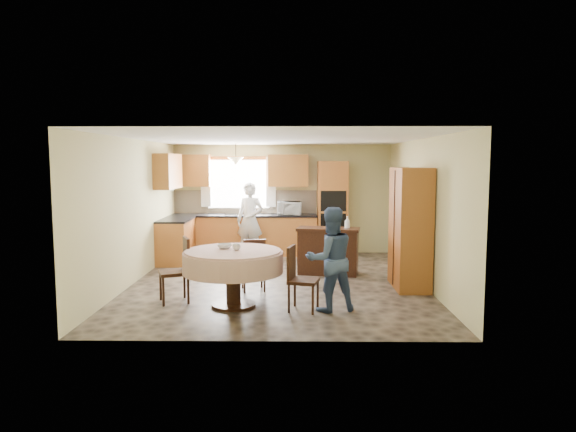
# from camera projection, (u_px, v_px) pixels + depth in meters

# --- Properties ---
(floor) EXTENTS (5.00, 6.00, 0.01)m
(floor) POSITION_uv_depth(u_px,v_px,m) (278.00, 282.00, 9.02)
(floor) COLOR brown
(floor) RESTS_ON ground
(ceiling) EXTENTS (5.00, 6.00, 0.01)m
(ceiling) POSITION_uv_depth(u_px,v_px,m) (277.00, 139.00, 8.76)
(ceiling) COLOR white
(ceiling) RESTS_ON wall_back
(wall_back) EXTENTS (5.00, 0.02, 2.50)m
(wall_back) POSITION_uv_depth(u_px,v_px,m) (282.00, 199.00, 11.87)
(wall_back) COLOR tan
(wall_back) RESTS_ON floor
(wall_front) EXTENTS (5.00, 0.02, 2.50)m
(wall_front) POSITION_uv_depth(u_px,v_px,m) (269.00, 236.00, 5.90)
(wall_front) COLOR tan
(wall_front) RESTS_ON floor
(wall_left) EXTENTS (0.02, 6.00, 2.50)m
(wall_left) POSITION_uv_depth(u_px,v_px,m) (134.00, 211.00, 8.92)
(wall_left) COLOR tan
(wall_left) RESTS_ON floor
(wall_right) EXTENTS (0.02, 6.00, 2.50)m
(wall_right) POSITION_uv_depth(u_px,v_px,m) (422.00, 212.00, 8.85)
(wall_right) COLOR tan
(wall_right) RESTS_ON floor
(window) EXTENTS (1.40, 0.03, 1.10)m
(window) POSITION_uv_depth(u_px,v_px,m) (238.00, 184.00, 11.83)
(window) COLOR white
(window) RESTS_ON wall_back
(curtain_left) EXTENTS (0.22, 0.02, 1.15)m
(curtain_left) POSITION_uv_depth(u_px,v_px,m) (206.00, 182.00, 11.78)
(curtain_left) COLOR white
(curtain_left) RESTS_ON wall_back
(curtain_right) EXTENTS (0.22, 0.02, 1.15)m
(curtain_right) POSITION_uv_depth(u_px,v_px,m) (271.00, 182.00, 11.76)
(curtain_right) COLOR white
(curtain_right) RESTS_ON wall_back
(base_cab_back) EXTENTS (3.30, 0.60, 0.88)m
(base_cab_back) POSITION_uv_depth(u_px,v_px,m) (244.00, 235.00, 11.67)
(base_cab_back) COLOR #C17533
(base_cab_back) RESTS_ON floor
(counter_back) EXTENTS (3.30, 0.64, 0.04)m
(counter_back) POSITION_uv_depth(u_px,v_px,m) (244.00, 215.00, 11.62)
(counter_back) COLOR black
(counter_back) RESTS_ON base_cab_back
(base_cab_left) EXTENTS (0.60, 1.20, 0.88)m
(base_cab_left) POSITION_uv_depth(u_px,v_px,m) (176.00, 241.00, 10.79)
(base_cab_left) COLOR #C17533
(base_cab_left) RESTS_ON floor
(counter_left) EXTENTS (0.64, 1.20, 0.04)m
(counter_left) POSITION_uv_depth(u_px,v_px,m) (176.00, 220.00, 10.74)
(counter_left) COLOR black
(counter_left) RESTS_ON base_cab_left
(backsplash) EXTENTS (3.30, 0.02, 0.55)m
(backsplash) POSITION_uv_depth(u_px,v_px,m) (245.00, 202.00, 11.88)
(backsplash) COLOR tan
(backsplash) RESTS_ON wall_back
(wall_cab_left) EXTENTS (0.85, 0.33, 0.72)m
(wall_cab_left) POSITION_uv_depth(u_px,v_px,m) (192.00, 171.00, 11.66)
(wall_cab_left) COLOR #BC692F
(wall_cab_left) RESTS_ON wall_back
(wall_cab_right) EXTENTS (0.90, 0.33, 0.72)m
(wall_cab_right) POSITION_uv_depth(u_px,v_px,m) (288.00, 171.00, 11.63)
(wall_cab_right) COLOR #BC692F
(wall_cab_right) RESTS_ON wall_back
(wall_cab_side) EXTENTS (0.33, 1.20, 0.72)m
(wall_cab_side) POSITION_uv_depth(u_px,v_px,m) (168.00, 171.00, 10.64)
(wall_cab_side) COLOR #BC692F
(wall_cab_side) RESTS_ON wall_left
(oven_tower) EXTENTS (0.66, 0.62, 2.12)m
(oven_tower) POSITION_uv_depth(u_px,v_px,m) (332.00, 208.00, 11.57)
(oven_tower) COLOR #C17533
(oven_tower) RESTS_ON floor
(oven_upper) EXTENTS (0.56, 0.01, 0.45)m
(oven_upper) POSITION_uv_depth(u_px,v_px,m) (333.00, 201.00, 11.23)
(oven_upper) COLOR black
(oven_upper) RESTS_ON oven_tower
(oven_lower) EXTENTS (0.56, 0.01, 0.45)m
(oven_lower) POSITION_uv_depth(u_px,v_px,m) (333.00, 224.00, 11.29)
(oven_lower) COLOR black
(oven_lower) RESTS_ON oven_tower
(pendant) EXTENTS (0.36, 0.36, 0.18)m
(pendant) POSITION_uv_depth(u_px,v_px,m) (236.00, 161.00, 11.29)
(pendant) COLOR beige
(pendant) RESTS_ON ceiling
(sideboard) EXTENTS (1.22, 0.69, 0.82)m
(sideboard) POSITION_uv_depth(u_px,v_px,m) (328.00, 252.00, 9.62)
(sideboard) COLOR #351B0E
(sideboard) RESTS_ON floor
(space_heater) EXTENTS (0.45, 0.37, 0.54)m
(space_heater) POSITION_uv_depth(u_px,v_px,m) (401.00, 266.00, 9.10)
(space_heater) COLOR black
(space_heater) RESTS_ON floor
(cupboard) EXTENTS (0.53, 1.05, 2.01)m
(cupboard) POSITION_uv_depth(u_px,v_px,m) (410.00, 228.00, 8.53)
(cupboard) COLOR #C17533
(cupboard) RESTS_ON floor
(dining_table) EXTENTS (1.45, 1.45, 0.83)m
(dining_table) POSITION_uv_depth(u_px,v_px,m) (233.00, 263.00, 7.44)
(dining_table) COLOR #351B0E
(dining_table) RESTS_ON floor
(chair_left) EXTENTS (0.54, 0.54, 0.97)m
(chair_left) POSITION_uv_depth(u_px,v_px,m) (179.00, 267.00, 7.70)
(chair_left) COLOR #351B0E
(chair_left) RESTS_ON floor
(chair_back) EXTENTS (0.45, 0.45, 0.87)m
(chair_back) POSITION_uv_depth(u_px,v_px,m) (254.00, 262.00, 8.32)
(chair_back) COLOR #351B0E
(chair_back) RESTS_ON floor
(chair_right) EXTENTS (0.48, 0.48, 0.92)m
(chair_right) POSITION_uv_depth(u_px,v_px,m) (298.00, 275.00, 7.26)
(chair_right) COLOR #351B0E
(chair_right) RESTS_ON floor
(framed_picture) EXTENTS (0.06, 0.54, 0.45)m
(framed_picture) POSITION_uv_depth(u_px,v_px,m) (404.00, 178.00, 10.13)
(framed_picture) COLOR gold
(framed_picture) RESTS_ON wall_right
(microwave) EXTENTS (0.55, 0.39, 0.30)m
(microwave) POSITION_uv_depth(u_px,v_px,m) (289.00, 208.00, 11.54)
(microwave) COLOR silver
(microwave) RESTS_ON counter_back
(person_sink) EXTENTS (0.70, 0.56, 1.66)m
(person_sink) POSITION_uv_depth(u_px,v_px,m) (250.00, 220.00, 11.23)
(person_sink) COLOR silver
(person_sink) RESTS_ON floor
(person_dining) EXTENTS (0.84, 0.74, 1.48)m
(person_dining) POSITION_uv_depth(u_px,v_px,m) (330.00, 259.00, 7.22)
(person_dining) COLOR #3B5281
(person_dining) RESTS_ON floor
(bowl_sideboard) EXTENTS (0.24, 0.24, 0.05)m
(bowl_sideboard) POSITION_uv_depth(u_px,v_px,m) (315.00, 229.00, 9.58)
(bowl_sideboard) COLOR #B2B2B2
(bowl_sideboard) RESTS_ON sideboard
(bottle_sideboard) EXTENTS (0.13, 0.13, 0.27)m
(bottle_sideboard) POSITION_uv_depth(u_px,v_px,m) (347.00, 224.00, 9.56)
(bottle_sideboard) COLOR silver
(bottle_sideboard) RESTS_ON sideboard
(cup_table) EXTENTS (0.15, 0.15, 0.09)m
(cup_table) POSITION_uv_depth(u_px,v_px,m) (236.00, 247.00, 7.40)
(cup_table) COLOR #B2B2B2
(cup_table) RESTS_ON dining_table
(bowl_table) EXTENTS (0.25, 0.25, 0.07)m
(bowl_table) POSITION_uv_depth(u_px,v_px,m) (225.00, 246.00, 7.56)
(bowl_table) COLOR #B2B2B2
(bowl_table) RESTS_ON dining_table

